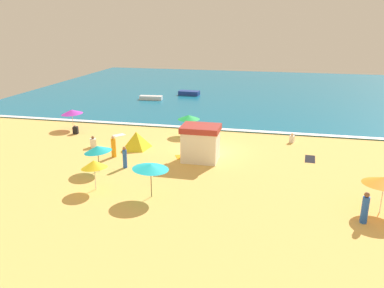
% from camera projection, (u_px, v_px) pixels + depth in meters
% --- Properties ---
extents(ground_plane, '(60.00, 60.00, 0.00)m').
position_uv_depth(ground_plane, '(207.00, 151.00, 31.53)').
color(ground_plane, '#EDBC60').
extents(ocean_water, '(60.00, 44.00, 0.10)m').
position_uv_depth(ocean_water, '(242.00, 91.00, 57.52)').
color(ocean_water, '#146B93').
rests_on(ocean_water, ground_plane).
extents(wave_breaker_foam, '(57.00, 0.70, 0.01)m').
position_uv_depth(wave_breaker_foam, '(219.00, 129.00, 37.34)').
color(wave_breaker_foam, white).
rests_on(wave_breaker_foam, ocean_water).
extents(lifeguard_cabana, '(2.79, 2.20, 2.68)m').
position_uv_depth(lifeguard_cabana, '(201.00, 143.00, 29.00)').
color(lifeguard_cabana, white).
rests_on(lifeguard_cabana, ground_plane).
extents(beach_umbrella_1, '(2.80, 2.79, 2.14)m').
position_uv_depth(beach_umbrella_1, '(151.00, 167.00, 22.82)').
color(beach_umbrella_1, '#4C3823').
rests_on(beach_umbrella_1, ground_plane).
extents(beach_umbrella_2, '(2.31, 2.31, 1.99)m').
position_uv_depth(beach_umbrella_2, '(94.00, 164.00, 23.89)').
color(beach_umbrella_2, silver).
rests_on(beach_umbrella_2, ground_plane).
extents(beach_umbrella_3, '(2.58, 2.57, 1.95)m').
position_uv_depth(beach_umbrella_3, '(72.00, 112.00, 37.24)').
color(beach_umbrella_3, silver).
rests_on(beach_umbrella_3, ground_plane).
extents(beach_umbrella_4, '(2.21, 2.20, 1.86)m').
position_uv_depth(beach_umbrella_4, '(189.00, 117.00, 35.31)').
color(beach_umbrella_4, '#4C3823').
rests_on(beach_umbrella_4, ground_plane).
extents(beach_umbrella_5, '(2.05, 2.02, 1.96)m').
position_uv_depth(beach_umbrella_5, '(98.00, 149.00, 26.81)').
color(beach_umbrella_5, '#4C3823').
rests_on(beach_umbrella_5, ground_plane).
extents(beach_tent, '(2.49, 2.51, 1.46)m').
position_uv_depth(beach_tent, '(136.00, 141.00, 31.69)').
color(beach_tent, yellow).
rests_on(beach_tent, ground_plane).
extents(beachgoer_0, '(0.51, 0.51, 1.67)m').
position_uv_depth(beachgoer_0, '(114.00, 147.00, 29.91)').
color(beachgoer_0, orange).
rests_on(beachgoer_0, ground_plane).
extents(beachgoer_1, '(0.46, 0.46, 0.83)m').
position_uv_depth(beachgoer_1, '(292.00, 138.00, 33.54)').
color(beachgoer_1, white).
rests_on(beachgoer_1, ground_plane).
extents(beachgoer_2, '(0.53, 0.53, 0.86)m').
position_uv_depth(beachgoer_2, '(76.00, 130.00, 36.05)').
color(beachgoer_2, black).
rests_on(beachgoer_2, ground_plane).
extents(beachgoer_3, '(0.64, 0.64, 0.96)m').
position_uv_depth(beachgoer_3, '(93.00, 143.00, 32.26)').
color(beachgoer_3, white).
rests_on(beachgoer_3, ground_plane).
extents(beachgoer_4, '(0.50, 0.50, 1.72)m').
position_uv_depth(beachgoer_4, '(365.00, 208.00, 20.19)').
color(beachgoer_4, blue).
rests_on(beachgoer_4, ground_plane).
extents(beachgoer_5, '(0.40, 0.40, 1.57)m').
position_uv_depth(beachgoer_5, '(125.00, 158.00, 27.74)').
color(beachgoer_5, blue).
rests_on(beachgoer_5, ground_plane).
extents(beach_towel_0, '(0.85, 1.82, 0.01)m').
position_uv_depth(beach_towel_0, '(310.00, 159.00, 29.65)').
color(beach_towel_0, black).
rests_on(beach_towel_0, ground_plane).
extents(beach_towel_1, '(1.14, 1.27, 0.01)m').
position_uv_depth(beach_towel_1, '(181.00, 157.00, 30.10)').
color(beach_towel_1, orange).
rests_on(beach_towel_1, ground_plane).
extents(beach_towel_2, '(1.26, 1.30, 0.01)m').
position_uv_depth(beach_towel_2, '(119.00, 135.00, 35.73)').
color(beach_towel_2, white).
rests_on(beach_towel_2, ground_plane).
extents(small_boat_0, '(2.85, 1.51, 0.57)m').
position_uv_depth(small_boat_0, '(189.00, 93.00, 53.79)').
color(small_boat_0, navy).
rests_on(small_boat_0, ocean_water).
extents(small_boat_1, '(2.97, 1.17, 0.50)m').
position_uv_depth(small_boat_1, '(151.00, 98.00, 50.73)').
color(small_boat_1, white).
rests_on(small_boat_1, ocean_water).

